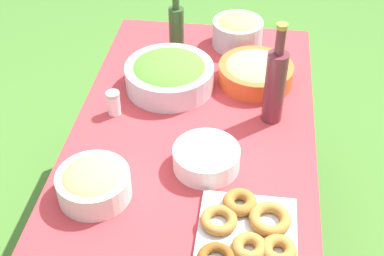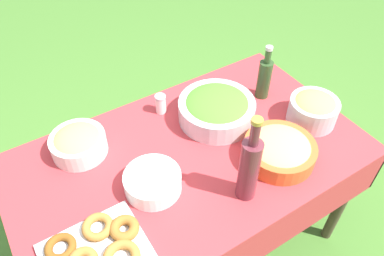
{
  "view_description": "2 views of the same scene",
  "coord_description": "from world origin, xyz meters",
  "px_view_note": "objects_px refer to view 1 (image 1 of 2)",
  "views": [
    {
      "loc": [
        -1.4,
        -0.18,
        1.88
      ],
      "look_at": [
        -0.04,
        0.0,
        0.72
      ],
      "focal_mm": 50.0,
      "sensor_mm": 36.0,
      "label": 1
    },
    {
      "loc": [
        -0.51,
        -0.84,
        1.83
      ],
      "look_at": [
        0.05,
        0.07,
        0.77
      ],
      "focal_mm": 35.0,
      "sensor_mm": 36.0,
      "label": 2
    }
  ],
  "objects_px": {
    "plate_stack": "(206,158)",
    "wine_bottle": "(275,84)",
    "salad_bowl": "(169,74)",
    "fruit_bowl": "(238,30)",
    "bread_bowl": "(94,183)",
    "donut_platter": "(247,234)",
    "pasta_bowl": "(256,71)",
    "olive_oil_bottle": "(176,27)"
  },
  "relations": [
    {
      "from": "salad_bowl",
      "to": "olive_oil_bottle",
      "type": "xyz_separation_m",
      "value": [
        0.27,
        0.02,
        0.05
      ]
    },
    {
      "from": "plate_stack",
      "to": "wine_bottle",
      "type": "height_order",
      "value": "wine_bottle"
    },
    {
      "from": "donut_platter",
      "to": "wine_bottle",
      "type": "bearing_deg",
      "value": -5.9
    },
    {
      "from": "donut_platter",
      "to": "fruit_bowl",
      "type": "bearing_deg",
      "value": 5.46
    },
    {
      "from": "plate_stack",
      "to": "bread_bowl",
      "type": "height_order",
      "value": "bread_bowl"
    },
    {
      "from": "salad_bowl",
      "to": "wine_bottle",
      "type": "relative_size",
      "value": 0.89
    },
    {
      "from": "olive_oil_bottle",
      "to": "bread_bowl",
      "type": "height_order",
      "value": "olive_oil_bottle"
    },
    {
      "from": "salad_bowl",
      "to": "bread_bowl",
      "type": "height_order",
      "value": "salad_bowl"
    },
    {
      "from": "pasta_bowl",
      "to": "donut_platter",
      "type": "relative_size",
      "value": 0.84
    },
    {
      "from": "bread_bowl",
      "to": "wine_bottle",
      "type": "bearing_deg",
      "value": -49.73
    },
    {
      "from": "donut_platter",
      "to": "bread_bowl",
      "type": "distance_m",
      "value": 0.47
    },
    {
      "from": "salad_bowl",
      "to": "donut_platter",
      "type": "distance_m",
      "value": 0.75
    },
    {
      "from": "plate_stack",
      "to": "olive_oil_bottle",
      "type": "relative_size",
      "value": 0.79
    },
    {
      "from": "pasta_bowl",
      "to": "olive_oil_bottle",
      "type": "xyz_separation_m",
      "value": [
        0.19,
        0.33,
        0.06
      ]
    },
    {
      "from": "donut_platter",
      "to": "plate_stack",
      "type": "xyz_separation_m",
      "value": [
        0.27,
        0.14,
        0.01
      ]
    },
    {
      "from": "pasta_bowl",
      "to": "donut_platter",
      "type": "distance_m",
      "value": 0.76
    },
    {
      "from": "plate_stack",
      "to": "salad_bowl",
      "type": "bearing_deg",
      "value": 24.25
    },
    {
      "from": "salad_bowl",
      "to": "fruit_bowl",
      "type": "height_order",
      "value": "fruit_bowl"
    },
    {
      "from": "salad_bowl",
      "to": "bread_bowl",
      "type": "xyz_separation_m",
      "value": [
        -0.57,
        0.13,
        -0.01
      ]
    },
    {
      "from": "fruit_bowl",
      "to": "bread_bowl",
      "type": "bearing_deg",
      "value": 158.48
    },
    {
      "from": "bread_bowl",
      "to": "fruit_bowl",
      "type": "bearing_deg",
      "value": -21.52
    },
    {
      "from": "bread_bowl",
      "to": "plate_stack",
      "type": "bearing_deg",
      "value": -62.6
    },
    {
      "from": "plate_stack",
      "to": "bread_bowl",
      "type": "relative_size",
      "value": 0.96
    },
    {
      "from": "olive_oil_bottle",
      "to": "wine_bottle",
      "type": "bearing_deg",
      "value": -135.69
    },
    {
      "from": "donut_platter",
      "to": "pasta_bowl",
      "type": "bearing_deg",
      "value": 0.71
    },
    {
      "from": "salad_bowl",
      "to": "donut_platter",
      "type": "relative_size",
      "value": 0.98
    },
    {
      "from": "salad_bowl",
      "to": "fruit_bowl",
      "type": "bearing_deg",
      "value": -34.03
    },
    {
      "from": "donut_platter",
      "to": "salad_bowl",
      "type": "bearing_deg",
      "value": 25.73
    },
    {
      "from": "donut_platter",
      "to": "bread_bowl",
      "type": "bearing_deg",
      "value": 76.93
    },
    {
      "from": "pasta_bowl",
      "to": "fruit_bowl",
      "type": "bearing_deg",
      "value": 18.5
    },
    {
      "from": "wine_bottle",
      "to": "fruit_bowl",
      "type": "height_order",
      "value": "wine_bottle"
    },
    {
      "from": "plate_stack",
      "to": "bread_bowl",
      "type": "distance_m",
      "value": 0.35
    },
    {
      "from": "olive_oil_bottle",
      "to": "salad_bowl",
      "type": "bearing_deg",
      "value": -176.79
    },
    {
      "from": "donut_platter",
      "to": "plate_stack",
      "type": "height_order",
      "value": "plate_stack"
    },
    {
      "from": "fruit_bowl",
      "to": "plate_stack",
      "type": "bearing_deg",
      "value": 176.55
    },
    {
      "from": "plate_stack",
      "to": "fruit_bowl",
      "type": "relative_size",
      "value": 1.01
    },
    {
      "from": "fruit_bowl",
      "to": "olive_oil_bottle",
      "type": "bearing_deg",
      "value": 106.05
    },
    {
      "from": "salad_bowl",
      "to": "wine_bottle",
      "type": "distance_m",
      "value": 0.42
    },
    {
      "from": "salad_bowl",
      "to": "wine_bottle",
      "type": "bearing_deg",
      "value": -109.82
    },
    {
      "from": "plate_stack",
      "to": "fruit_bowl",
      "type": "bearing_deg",
      "value": -3.45
    },
    {
      "from": "olive_oil_bottle",
      "to": "wine_bottle",
      "type": "distance_m",
      "value": 0.57
    },
    {
      "from": "bread_bowl",
      "to": "salad_bowl",
      "type": "bearing_deg",
      "value": -12.8
    }
  ]
}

